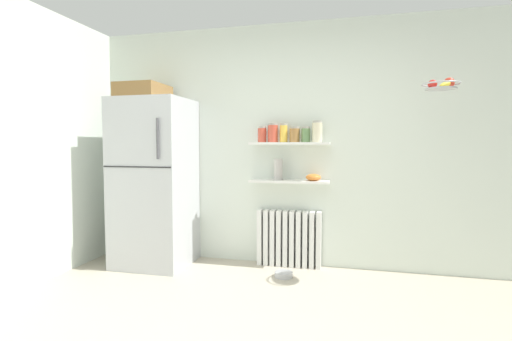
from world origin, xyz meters
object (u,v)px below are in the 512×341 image
object	(u,v)px
storage_jar_2	(284,133)
storage_jar_0	(262,134)
storage_jar_4	(306,135)
pet_food_bowl	(283,274)
hanging_fruit_basket	(442,85)
storage_jar_5	(317,132)
storage_jar_1	(273,133)
radiator	(289,238)
shelf_bowl	(313,177)
storage_jar_3	(295,135)
refrigerator	(154,179)
vase	(278,169)

from	to	relation	value
storage_jar_2	storage_jar_0	bearing A→B (deg)	180.00
storage_jar_4	pet_food_bowl	distance (m)	1.43
storage_jar_2	hanging_fruit_basket	xyz separation A→B (m)	(1.43, -0.39, 0.39)
storage_jar_0	storage_jar_5	size ratio (longest dim) A/B	0.77
storage_jar_0	storage_jar_2	xyz separation A→B (m)	(0.23, -0.00, 0.01)
storage_jar_1	storage_jar_4	distance (m)	0.35
radiator	storage_jar_5	size ratio (longest dim) A/B	3.13
storage_jar_4	hanging_fruit_basket	size ratio (longest dim) A/B	0.52
storage_jar_1	storage_jar_5	bearing A→B (deg)	0.00
storage_jar_2	storage_jar_1	bearing A→B (deg)	180.00
radiator	pet_food_bowl	size ratio (longest dim) A/B	3.79
storage_jar_2	shelf_bowl	distance (m)	0.56
storage_jar_0	storage_jar_3	distance (m)	0.35
radiator	shelf_bowl	world-z (taller)	shelf_bowl
storage_jar_2	hanging_fruit_basket	size ratio (longest dim) A/B	0.63
storage_jar_0	hanging_fruit_basket	distance (m)	1.76
radiator	refrigerator	bearing A→B (deg)	-169.42
radiator	storage_jar_2	size ratio (longest dim) A/B	3.49
refrigerator	vase	xyz separation A→B (m)	(1.33, 0.24, 0.11)
storage_jar_1	hanging_fruit_basket	world-z (taller)	hanging_fruit_basket
storage_jar_4	vase	world-z (taller)	storage_jar_4
refrigerator	shelf_bowl	bearing A→B (deg)	8.02
pet_food_bowl	storage_jar_3	bearing A→B (deg)	79.95
refrigerator	storage_jar_4	xyz separation A→B (m)	(1.61, 0.24, 0.48)
radiator	storage_jar_2	bearing A→B (deg)	-152.69
storage_jar_5	pet_food_bowl	xyz separation A→B (m)	(-0.29, -0.32, -1.42)
storage_jar_2	storage_jar_4	size ratio (longest dim) A/B	1.22
storage_jar_1	storage_jar_2	distance (m)	0.12
storage_jar_3	storage_jar_5	distance (m)	0.23
storage_jar_3	shelf_bowl	world-z (taller)	storage_jar_3
shelf_bowl	pet_food_bowl	bearing A→B (deg)	-128.72
storage_jar_0	storage_jar_2	distance (m)	0.23
storage_jar_2	storage_jar_3	bearing A→B (deg)	0.00
shelf_bowl	storage_jar_5	bearing A→B (deg)	0.00
radiator	pet_food_bowl	xyz separation A→B (m)	(0.00, -0.35, -0.28)
storage_jar_2	refrigerator	bearing A→B (deg)	-170.19
storage_jar_3	shelf_bowl	bearing A→B (deg)	0.00
refrigerator	vase	distance (m)	1.35
radiator	hanging_fruit_basket	distance (m)	2.09
storage_jar_5	hanging_fruit_basket	bearing A→B (deg)	-19.78
storage_jar_0	hanging_fruit_basket	bearing A→B (deg)	-13.17
storage_jar_2	shelf_bowl	bearing A→B (deg)	0.00
storage_jar_1	storage_jar_2	world-z (taller)	storage_jar_1
storage_jar_5	vase	bearing A→B (deg)	-180.00
storage_jar_4	pet_food_bowl	world-z (taller)	storage_jar_4
shelf_bowl	pet_food_bowl	distance (m)	1.03
storage_jar_4	storage_jar_5	distance (m)	0.12
storage_jar_0	storage_jar_2	world-z (taller)	storage_jar_2
storage_jar_1	storage_jar_4	xyz separation A→B (m)	(0.35, -0.00, -0.02)
pet_food_bowl	hanging_fruit_basket	bearing A→B (deg)	-2.96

